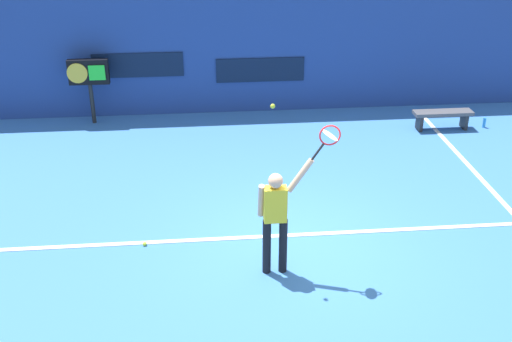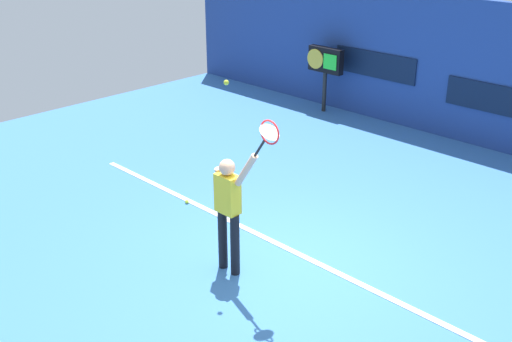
{
  "view_description": "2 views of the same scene",
  "coord_description": "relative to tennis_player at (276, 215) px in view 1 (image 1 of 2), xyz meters",
  "views": [
    {
      "loc": [
        -1.54,
        -8.66,
        5.7
      ],
      "look_at": [
        -0.72,
        -0.05,
        1.45
      ],
      "focal_mm": 43.9,
      "sensor_mm": 36.0,
      "label": 1
    },
    {
      "loc": [
        5.06,
        -5.75,
        4.8
      ],
      "look_at": [
        -0.49,
        -0.13,
        1.36
      ],
      "focal_mm": 43.6,
      "sensor_mm": 36.0,
      "label": 2
    }
  ],
  "objects": [
    {
      "name": "spare_ball",
      "position": [
        -2.07,
        0.92,
        -0.97
      ],
      "size": [
        0.07,
        0.07,
        0.07
      ],
      "primitive_type": "sphere",
      "color": "#CCE033",
      "rests_on": "ground_plane"
    },
    {
      "name": "tennis_racket",
      "position": [
        0.73,
        -0.0,
        1.23
      ],
      "size": [
        0.48,
        0.27,
        0.6
      ],
      "color": "black"
    },
    {
      "name": "sponsor_banner_portside",
      "position": [
        -2.52,
        7.02,
        0.29
      ],
      "size": [
        2.2,
        0.03,
        0.6
      ],
      "primitive_type": "cube",
      "color": "#0C1933"
    },
    {
      "name": "tennis_player",
      "position": [
        0.0,
        0.0,
        0.0
      ],
      "size": [
        0.8,
        0.31,
        1.92
      ],
      "color": "black",
      "rests_on": "ground_plane"
    },
    {
      "name": "court_sideline",
      "position": [
        4.52,
        2.67,
        -1.0
      ],
      "size": [
        0.1,
        7.0,
        0.01
      ],
      "primitive_type": "cube",
      "color": "white",
      "rests_on": "ground_plane"
    },
    {
      "name": "court_bench",
      "position": [
        4.67,
        5.41,
        -0.67
      ],
      "size": [
        1.4,
        0.36,
        0.45
      ],
      "color": "#4C4C51",
      "rests_on": "ground_plane"
    },
    {
      "name": "sponsor_banner_center",
      "position": [
        0.48,
        7.02,
        0.08
      ],
      "size": [
        2.2,
        0.03,
        0.6
      ],
      "primitive_type": "cube",
      "color": "#0C1933"
    },
    {
      "name": "back_wall",
      "position": [
        0.48,
        7.14,
        0.5
      ],
      "size": [
        18.0,
        0.2,
        3.01
      ],
      "primitive_type": "cube",
      "color": "navy",
      "rests_on": "ground_plane"
    },
    {
      "name": "scoreboard_clock",
      "position": [
        -3.65,
        6.61,
        0.21
      ],
      "size": [
        0.96,
        0.2,
        1.59
      ],
      "color": "black",
      "rests_on": "ground_plane"
    },
    {
      "name": "ground_plane",
      "position": [
        0.48,
        0.67,
        -1.01
      ],
      "size": [
        18.0,
        18.0,
        0.0
      ],
      "primitive_type": "plane",
      "color": "#3870B2"
    },
    {
      "name": "court_baseline",
      "position": [
        0.48,
        1.0,
        -1.0
      ],
      "size": [
        10.0,
        0.1,
        0.01
      ],
      "primitive_type": "cube",
      "color": "white",
      "rests_on": "ground_plane"
    },
    {
      "name": "tennis_ball",
      "position": [
        -0.06,
        0.05,
        1.7
      ],
      "size": [
        0.07,
        0.07,
        0.07
      ],
      "primitive_type": "sphere",
      "color": "#CCE033"
    },
    {
      "name": "water_bottle",
      "position": [
        5.74,
        5.41,
        -0.89
      ],
      "size": [
        0.07,
        0.07,
        0.24
      ],
      "primitive_type": "cylinder",
      "color": "#338CD8",
      "rests_on": "ground_plane"
    }
  ]
}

